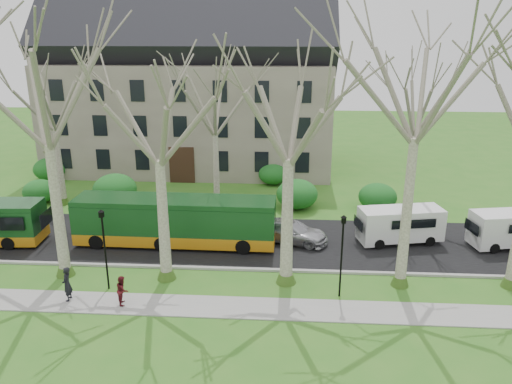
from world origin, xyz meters
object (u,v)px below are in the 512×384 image
sedan (291,231)px  van_a (400,225)px  pedestrian_b (122,290)px  bus_follow (176,221)px  pedestrian_a (67,284)px

sedan → van_a: van_a is taller
van_a → sedan: bearing=171.5°
sedan → van_a: (6.86, 0.35, 0.44)m
pedestrian_b → sedan: bearing=-60.7°
bus_follow → sedan: (7.18, 0.81, -0.87)m
bus_follow → pedestrian_a: size_ratio=7.01×
bus_follow → pedestrian_b: 7.42m
van_a → pedestrian_b: size_ratio=3.47×
van_a → pedestrian_b: 17.32m
pedestrian_a → pedestrian_b: pedestrian_a is taller
pedestrian_a → pedestrian_b: (2.84, -0.16, -0.14)m
pedestrian_b → van_a: bearing=-76.0°
sedan → bus_follow: bearing=114.7°
sedan → pedestrian_a: pedestrian_a is taller
pedestrian_a → pedestrian_b: 2.85m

